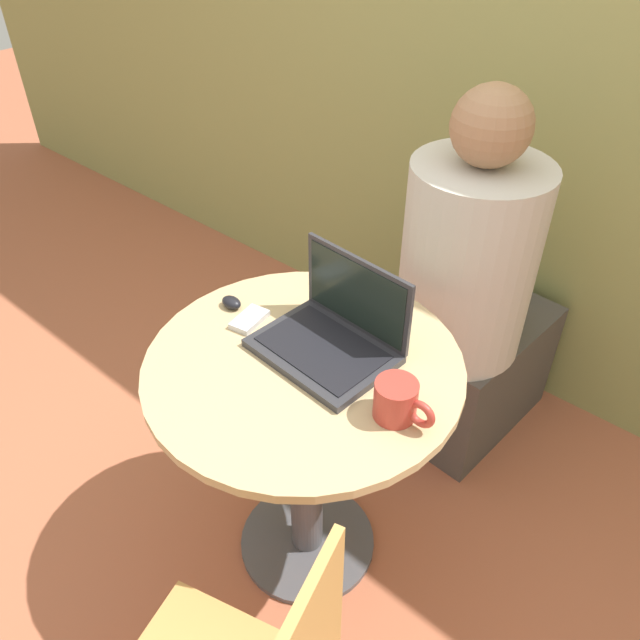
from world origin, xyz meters
TOP-DOWN VIEW (x-y plane):
  - ground_plane at (0.00, 0.00)m, footprint 12.00×12.00m
  - back_wall at (0.00, 1.14)m, footprint 7.00×0.05m
  - round_table at (0.00, 0.00)m, footprint 0.77×0.77m
  - laptop at (0.02, 0.09)m, footprint 0.34×0.26m
  - cell_phone at (-0.21, 0.02)m, footprint 0.07×0.11m
  - computer_mouse at (-0.29, 0.04)m, footprint 0.06×0.04m
  - coffee_cup at (0.27, 0.00)m, footprint 0.14×0.09m
  - person_seated at (0.07, 0.72)m, footprint 0.42×0.63m

SIDE VIEW (x-z plane):
  - ground_plane at x=0.00m, z-range 0.00..0.00m
  - person_seated at x=0.07m, z-range -0.11..1.15m
  - round_table at x=0.00m, z-range 0.17..0.93m
  - cell_phone at x=-0.21m, z-range 0.76..0.78m
  - computer_mouse at x=-0.29m, z-range 0.76..0.79m
  - coffee_cup at x=0.27m, z-range 0.76..0.85m
  - laptop at x=0.02m, z-range 0.69..0.92m
  - back_wall at x=0.00m, z-range 0.00..2.60m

